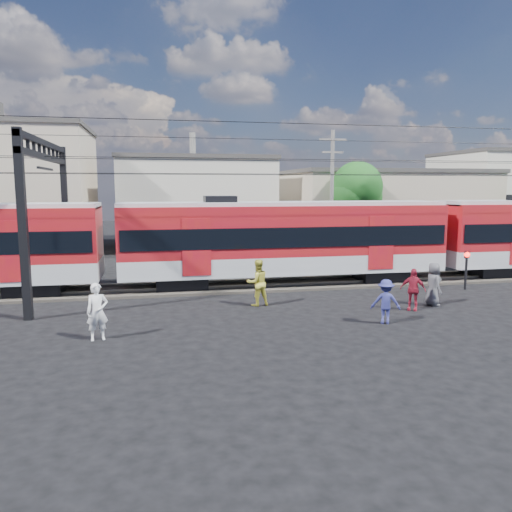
# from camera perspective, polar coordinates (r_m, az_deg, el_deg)

# --- Properties ---
(ground) EXTENTS (120.00, 120.00, 0.00)m
(ground) POSITION_cam_1_polar(r_m,az_deg,el_deg) (17.45, 6.76, -8.45)
(ground) COLOR black
(ground) RESTS_ON ground
(track_bed) EXTENTS (70.00, 3.40, 0.12)m
(track_bed) POSITION_cam_1_polar(r_m,az_deg,el_deg) (24.94, 0.99, -3.28)
(track_bed) COLOR #2D2823
(track_bed) RESTS_ON ground
(rail_near) EXTENTS (70.00, 0.12, 0.12)m
(rail_near) POSITION_cam_1_polar(r_m,az_deg,el_deg) (24.20, 1.38, -3.34)
(rail_near) COLOR #59544C
(rail_near) RESTS_ON track_bed
(rail_far) EXTENTS (70.00, 0.12, 0.12)m
(rail_far) POSITION_cam_1_polar(r_m,az_deg,el_deg) (25.64, 0.63, -2.70)
(rail_far) COLOR #59544C
(rail_far) RESTS_ON track_bed
(commuter_train) EXTENTS (50.30, 3.08, 4.17)m
(commuter_train) POSITION_cam_1_polar(r_m,az_deg,el_deg) (24.89, 3.73, 2.13)
(commuter_train) COLOR black
(commuter_train) RESTS_ON ground
(catenary) EXTENTS (70.00, 9.30, 7.52)m
(catenary) POSITION_cam_1_polar(r_m,az_deg,el_deg) (24.12, -19.68, 8.01)
(catenary) COLOR black
(catenary) RESTS_ON ground
(building_midwest) EXTENTS (12.24, 12.24, 7.30)m
(building_midwest) POSITION_cam_1_polar(r_m,az_deg,el_deg) (43.03, -7.15, 6.18)
(building_midwest) COLOR beige
(building_midwest) RESTS_ON ground
(building_mideast) EXTENTS (16.32, 10.20, 6.30)m
(building_mideast) POSITION_cam_1_polar(r_m,az_deg,el_deg) (44.35, 14.36, 5.40)
(building_mideast) COLOR tan
(building_mideast) RESTS_ON ground
(building_east) EXTENTS (10.20, 10.20, 8.30)m
(building_east) POSITION_cam_1_polar(r_m,az_deg,el_deg) (55.10, 25.84, 6.35)
(building_east) COLOR beige
(building_east) RESTS_ON ground
(utility_pole_mid) EXTENTS (1.80, 0.24, 8.50)m
(utility_pole_mid) POSITION_cam_1_polar(r_m,az_deg,el_deg) (32.90, 8.65, 7.18)
(utility_pole_mid) COLOR slate
(utility_pole_mid) RESTS_ON ground
(tree_near) EXTENTS (3.82, 3.64, 6.72)m
(tree_near) POSITION_cam_1_polar(r_m,az_deg,el_deg) (36.94, 11.68, 7.37)
(tree_near) COLOR #382619
(tree_near) RESTS_ON ground
(pedestrian_a) EXTENTS (0.76, 0.58, 1.86)m
(pedestrian_a) POSITION_cam_1_polar(r_m,az_deg,el_deg) (16.87, -17.68, -6.09)
(pedestrian_a) COLOR silver
(pedestrian_a) RESTS_ON ground
(pedestrian_b) EXTENTS (1.06, 0.89, 1.94)m
(pedestrian_b) POSITION_cam_1_polar(r_m,az_deg,el_deg) (20.67, 0.18, -3.06)
(pedestrian_b) COLOR gold
(pedestrian_b) RESTS_ON ground
(pedestrian_c) EXTENTS (1.19, 0.93, 1.61)m
(pedestrian_c) POSITION_cam_1_polar(r_m,az_deg,el_deg) (18.58, 14.60, -5.07)
(pedestrian_c) COLOR navy
(pedestrian_c) RESTS_ON ground
(pedestrian_d) EXTENTS (1.05, 0.90, 1.69)m
(pedestrian_d) POSITION_cam_1_polar(r_m,az_deg,el_deg) (20.88, 17.48, -3.66)
(pedestrian_d) COLOR maroon
(pedestrian_d) RESTS_ON ground
(pedestrian_e) EXTENTS (0.58, 0.88, 1.80)m
(pedestrian_e) POSITION_cam_1_polar(r_m,az_deg,el_deg) (21.97, 19.60, -3.05)
(pedestrian_e) COLOR #48474C
(pedestrian_e) RESTS_ON ground
(crossing_signal) EXTENTS (0.27, 0.27, 1.86)m
(crossing_signal) POSITION_cam_1_polar(r_m,az_deg,el_deg) (25.87, 22.92, -0.74)
(crossing_signal) COLOR black
(crossing_signal) RESTS_ON ground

